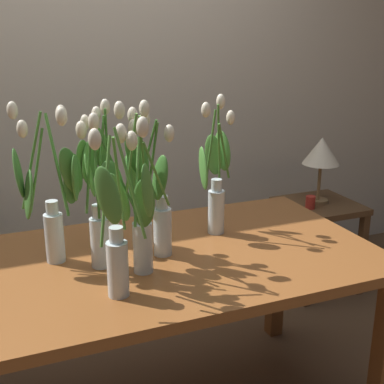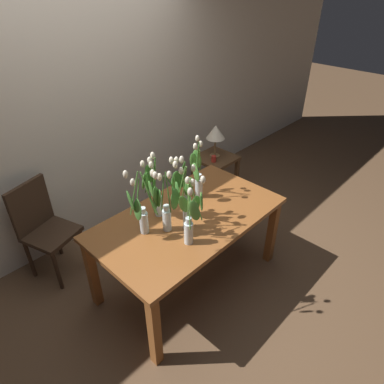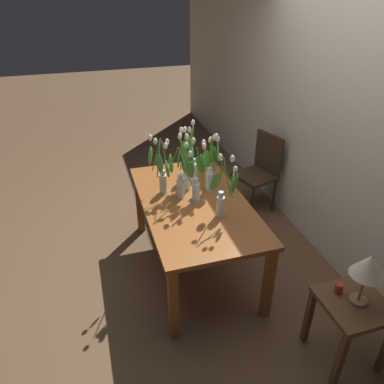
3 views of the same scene
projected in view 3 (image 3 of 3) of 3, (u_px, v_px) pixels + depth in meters
name	position (u px, v px, depth m)	size (l,w,h in m)	color
ground_plane	(194.00, 265.00, 3.64)	(18.00, 18.00, 0.00)	brown
room_wall_rear	(339.00, 120.00, 3.28)	(9.00, 0.10, 2.70)	beige
dining_table	(194.00, 210.00, 3.31)	(1.60, 0.90, 0.74)	brown
tulip_vase_0	(182.00, 174.00, 3.21)	(0.26, 0.28, 0.58)	silver
tulip_vase_1	(186.00, 169.00, 3.34)	(0.24, 0.15, 0.56)	silver
tulip_vase_2	(211.00, 166.00, 3.34)	(0.16, 0.16, 0.56)	silver
tulip_vase_3	(190.00, 158.00, 3.48)	(0.24, 0.20, 0.58)	silver
tulip_vase_4	(162.00, 172.00, 3.28)	(0.22, 0.24, 0.57)	silver
tulip_vase_5	(198.00, 181.00, 3.20)	(0.17, 0.14, 0.54)	silver
tulip_vase_6	(223.00, 194.00, 2.97)	(0.19, 0.22, 0.56)	silver
dining_chair	(261.00, 169.00, 4.29)	(0.50, 0.50, 0.93)	#382619
side_table	(351.00, 314.00, 2.57)	(0.44, 0.44, 0.55)	brown
table_lamp	(369.00, 267.00, 2.36)	(0.22, 0.22, 0.40)	olive
pillar_candle	(339.00, 288.00, 2.57)	(0.06, 0.06, 0.07)	#B72D23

